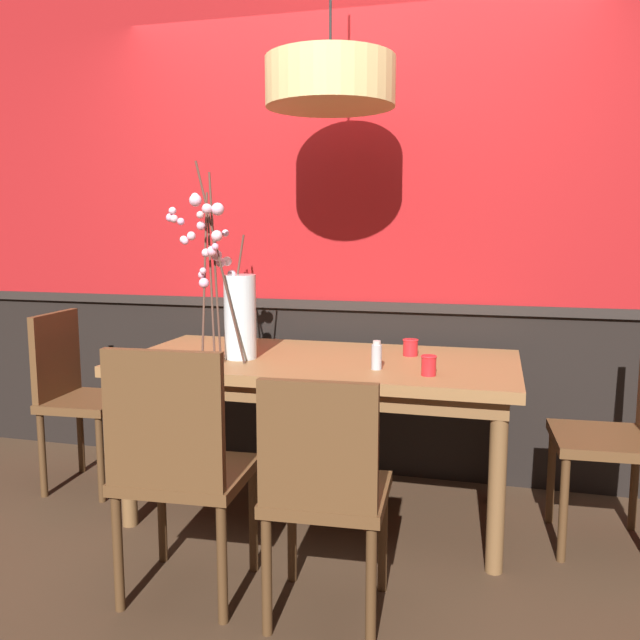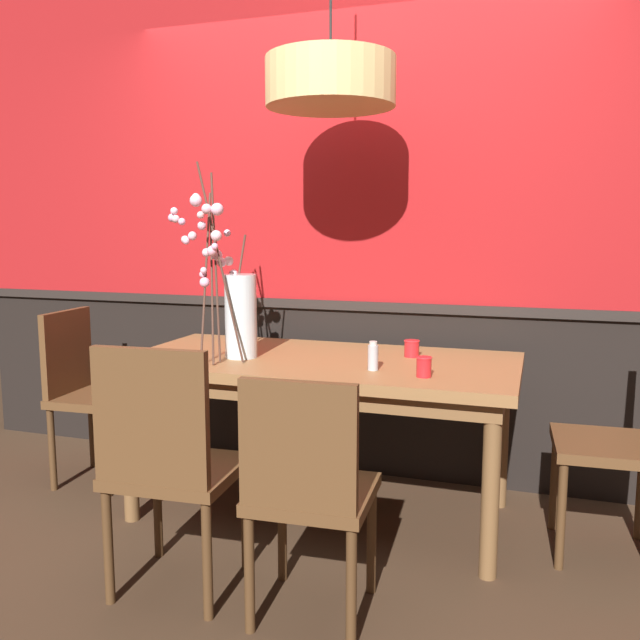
# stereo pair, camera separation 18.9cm
# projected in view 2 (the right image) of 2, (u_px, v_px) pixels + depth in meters

# --- Properties ---
(ground_plane) EXTENTS (24.00, 24.00, 0.00)m
(ground_plane) POSITION_uv_depth(u_px,v_px,m) (320.00, 512.00, 3.21)
(ground_plane) COLOR #422D1E
(back_wall) EXTENTS (4.95, 0.14, 2.85)m
(back_wall) POSITION_uv_depth(u_px,v_px,m) (357.00, 219.00, 3.61)
(back_wall) COLOR black
(back_wall) RESTS_ON ground
(dining_table) EXTENTS (1.82, 0.89, 0.76)m
(dining_table) POSITION_uv_depth(u_px,v_px,m) (320.00, 376.00, 3.11)
(dining_table) COLOR olive
(dining_table) RESTS_ON ground
(chair_near_side_left) EXTENTS (0.48, 0.45, 0.96)m
(chair_near_side_left) POSITION_uv_depth(u_px,v_px,m) (168.00, 458.00, 2.41)
(chair_near_side_left) COLOR brown
(chair_near_side_left) RESTS_ON ground
(chair_head_west_end) EXTENTS (0.41, 0.44, 0.93)m
(chair_head_west_end) POSITION_uv_depth(u_px,v_px,m) (85.00, 386.00, 3.56)
(chair_head_west_end) COLOR brown
(chair_head_west_end) RESTS_ON ground
(chair_far_side_right) EXTENTS (0.45, 0.41, 0.88)m
(chair_far_side_right) POSITION_uv_depth(u_px,v_px,m) (404.00, 376.00, 3.86)
(chair_far_side_right) COLOR brown
(chair_far_side_right) RESTS_ON ground
(chair_near_side_right) EXTENTS (0.44, 0.44, 0.89)m
(chair_near_side_right) POSITION_uv_depth(u_px,v_px,m) (308.00, 486.00, 2.25)
(chair_near_side_right) COLOR brown
(chair_near_side_right) RESTS_ON ground
(chair_head_east_end) EXTENTS (0.44, 0.46, 0.94)m
(chair_head_east_end) POSITION_uv_depth(u_px,v_px,m) (627.00, 433.00, 2.72)
(chair_head_east_end) COLOR brown
(chair_head_east_end) RESTS_ON ground
(vase_with_blossoms) EXTENTS (0.39, 0.35, 0.90)m
(vase_with_blossoms) POSITION_uv_depth(u_px,v_px,m) (235.00, 307.00, 3.08)
(vase_with_blossoms) COLOR silver
(vase_with_blossoms) RESTS_ON dining_table
(candle_holder_nearer_center) EXTENTS (0.08, 0.08, 0.08)m
(candle_holder_nearer_center) POSITION_uv_depth(u_px,v_px,m) (412.00, 348.00, 3.12)
(candle_holder_nearer_center) COLOR red
(candle_holder_nearer_center) RESTS_ON dining_table
(candle_holder_nearer_edge) EXTENTS (0.07, 0.07, 0.08)m
(candle_holder_nearer_edge) POSITION_uv_depth(u_px,v_px,m) (424.00, 367.00, 2.70)
(candle_holder_nearer_edge) COLOR red
(candle_holder_nearer_edge) RESTS_ON dining_table
(condiment_bottle) EXTENTS (0.05, 0.05, 0.13)m
(condiment_bottle) POSITION_uv_depth(u_px,v_px,m) (373.00, 357.00, 2.83)
(condiment_bottle) COLOR #ADADB2
(condiment_bottle) RESTS_ON dining_table
(pendant_lamp) EXTENTS (0.58, 0.58, 0.95)m
(pendant_lamp) POSITION_uv_depth(u_px,v_px,m) (331.00, 83.00, 2.94)
(pendant_lamp) COLOR tan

